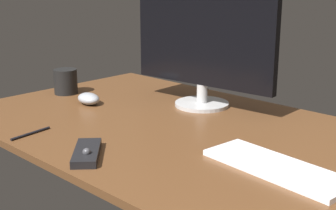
{
  "coord_description": "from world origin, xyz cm",
  "views": [
    {
      "loc": [
        87.84,
        -97.39,
        45.79
      ],
      "look_at": [
        -5.69,
        -0.46,
        8.0
      ],
      "focal_mm": 50.71,
      "sensor_mm": 36.0,
      "label": 1
    }
  ],
  "objects_px": {
    "monitor": "(203,39)",
    "pen": "(31,133)",
    "coffee_mug": "(65,81)",
    "keyboard": "(277,167)",
    "media_remote": "(87,153)",
    "computer_mouse": "(89,99)"
  },
  "relations": [
    {
      "from": "coffee_mug",
      "to": "keyboard",
      "type": "bearing_deg",
      "value": -4.52
    },
    {
      "from": "monitor",
      "to": "media_remote",
      "type": "height_order",
      "value": "monitor"
    },
    {
      "from": "media_remote",
      "to": "coffee_mug",
      "type": "height_order",
      "value": "coffee_mug"
    },
    {
      "from": "pen",
      "to": "computer_mouse",
      "type": "bearing_deg",
      "value": -162.55
    },
    {
      "from": "monitor",
      "to": "pen",
      "type": "distance_m",
      "value": 0.62
    },
    {
      "from": "coffee_mug",
      "to": "pen",
      "type": "bearing_deg",
      "value": -46.26
    },
    {
      "from": "monitor",
      "to": "coffee_mug",
      "type": "relative_size",
      "value": 5.79
    },
    {
      "from": "media_remote",
      "to": "computer_mouse",
      "type": "bearing_deg",
      "value": -174.71
    },
    {
      "from": "computer_mouse",
      "to": "coffee_mug",
      "type": "height_order",
      "value": "coffee_mug"
    },
    {
      "from": "coffee_mug",
      "to": "pen",
      "type": "distance_m",
      "value": 0.47
    },
    {
      "from": "monitor",
      "to": "media_remote",
      "type": "distance_m",
      "value": 0.6
    },
    {
      "from": "keyboard",
      "to": "coffee_mug",
      "type": "xyz_separation_m",
      "value": [
        -0.95,
        0.07,
        0.04
      ]
    },
    {
      "from": "monitor",
      "to": "computer_mouse",
      "type": "xyz_separation_m",
      "value": [
        -0.29,
        -0.25,
        -0.21
      ]
    },
    {
      "from": "computer_mouse",
      "to": "coffee_mug",
      "type": "distance_m",
      "value": 0.19
    },
    {
      "from": "monitor",
      "to": "pen",
      "type": "height_order",
      "value": "monitor"
    },
    {
      "from": "keyboard",
      "to": "media_remote",
      "type": "relative_size",
      "value": 2.19
    },
    {
      "from": "computer_mouse",
      "to": "media_remote",
      "type": "distance_m",
      "value": 0.49
    },
    {
      "from": "computer_mouse",
      "to": "coffee_mug",
      "type": "bearing_deg",
      "value": 179.47
    },
    {
      "from": "keyboard",
      "to": "pen",
      "type": "distance_m",
      "value": 0.68
    },
    {
      "from": "keyboard",
      "to": "coffee_mug",
      "type": "height_order",
      "value": "coffee_mug"
    },
    {
      "from": "computer_mouse",
      "to": "coffee_mug",
      "type": "xyz_separation_m",
      "value": [
        -0.18,
        0.03,
        0.03
      ]
    },
    {
      "from": "monitor",
      "to": "coffee_mug",
      "type": "bearing_deg",
      "value": -159.43
    }
  ]
}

